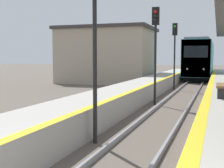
{
  "coord_description": "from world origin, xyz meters",
  "views": [
    {
      "loc": [
        2.01,
        -2.84,
        2.45
      ],
      "look_at": [
        -5.24,
        18.48,
        0.54
      ],
      "focal_mm": 50.0,
      "sensor_mm": 36.0,
      "label": 1
    }
  ],
  "objects_px": {
    "signal_near": "(95,21)",
    "bench": "(224,84)",
    "train": "(200,59)",
    "signal_far": "(175,44)",
    "signal_mid": "(155,38)"
  },
  "relations": [
    {
      "from": "signal_far",
      "to": "signal_mid",
      "type": "bearing_deg",
      "value": -89.73
    },
    {
      "from": "signal_mid",
      "to": "signal_far",
      "type": "height_order",
      "value": "same"
    },
    {
      "from": "train",
      "to": "signal_mid",
      "type": "height_order",
      "value": "signal_mid"
    },
    {
      "from": "signal_mid",
      "to": "signal_far",
      "type": "xyz_separation_m",
      "value": [
        -0.04,
        7.8,
        0.0
      ]
    },
    {
      "from": "signal_mid",
      "to": "signal_far",
      "type": "bearing_deg",
      "value": 90.27
    },
    {
      "from": "train",
      "to": "bench",
      "type": "height_order",
      "value": "train"
    },
    {
      "from": "signal_near",
      "to": "bench",
      "type": "xyz_separation_m",
      "value": [
        3.53,
        4.55,
        -2.04
      ]
    },
    {
      "from": "signal_near",
      "to": "bench",
      "type": "distance_m",
      "value": 6.11
    },
    {
      "from": "train",
      "to": "signal_mid",
      "type": "distance_m",
      "value": 22.87
    },
    {
      "from": "signal_mid",
      "to": "bench",
      "type": "bearing_deg",
      "value": -44.38
    },
    {
      "from": "signal_far",
      "to": "bench",
      "type": "xyz_separation_m",
      "value": [
        3.35,
        -11.05,
        -2.04
      ]
    },
    {
      "from": "signal_near",
      "to": "signal_far",
      "type": "bearing_deg",
      "value": 89.35
    },
    {
      "from": "train",
      "to": "signal_near",
      "type": "distance_m",
      "value": 30.66
    },
    {
      "from": "train",
      "to": "signal_far",
      "type": "height_order",
      "value": "signal_far"
    },
    {
      "from": "signal_near",
      "to": "signal_mid",
      "type": "bearing_deg",
      "value": 88.43
    }
  ]
}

